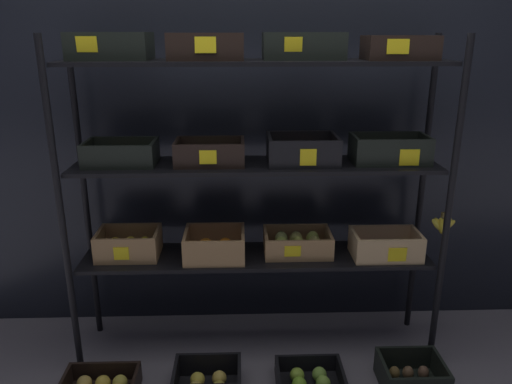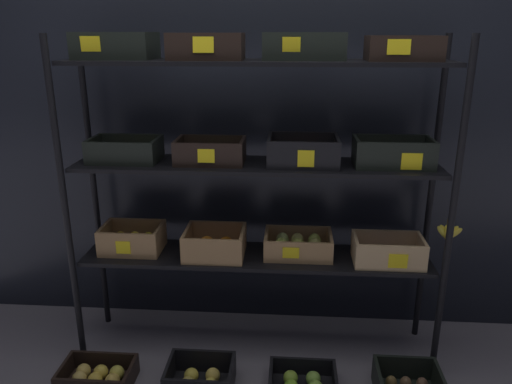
% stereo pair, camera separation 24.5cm
% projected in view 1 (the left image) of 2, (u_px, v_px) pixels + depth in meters
% --- Properties ---
extents(ground_plane, '(10.00, 10.00, 0.00)m').
position_uv_depth(ground_plane, '(256.00, 345.00, 2.73)').
color(ground_plane, slate).
extents(storefront_wall, '(4.21, 0.12, 2.44)m').
position_uv_depth(storefront_wall, '(254.00, 116.00, 2.71)').
color(storefront_wall, black).
rests_on(storefront_wall, ground_plane).
extents(display_rack, '(1.94, 0.39, 1.66)m').
position_uv_depth(display_rack, '(256.00, 160.00, 2.40)').
color(display_rack, black).
rests_on(display_rack, ground_plane).
extents(crate_ground_left_apple_gold, '(0.32, 0.25, 0.14)m').
position_uv_depth(crate_ground_left_apple_gold, '(208.00, 383.00, 2.36)').
color(crate_ground_left_apple_gold, black).
rests_on(crate_ground_left_apple_gold, ground_plane).
extents(crate_ground_apple_green, '(0.33, 0.25, 0.10)m').
position_uv_depth(crate_ground_apple_green, '(310.00, 380.00, 2.39)').
color(crate_ground_apple_green, black).
rests_on(crate_ground_apple_green, ground_plane).
extents(crate_ground_kiwi, '(0.30, 0.26, 0.14)m').
position_uv_depth(crate_ground_kiwi, '(412.00, 377.00, 2.40)').
color(crate_ground_kiwi, black).
rests_on(crate_ground_kiwi, ground_plane).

